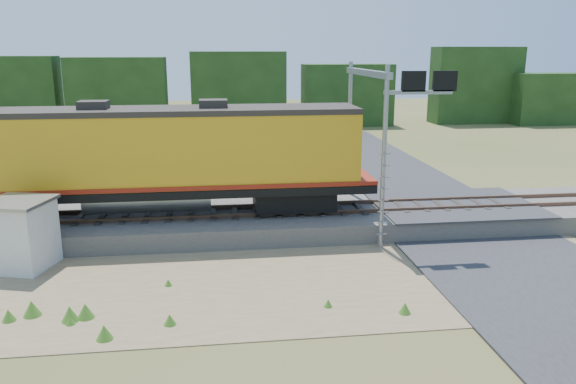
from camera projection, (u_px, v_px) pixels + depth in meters
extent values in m
plane|color=#475123|center=(324.00, 284.00, 18.43)|extent=(140.00, 140.00, 0.00)
cube|color=slate|center=(298.00, 219.00, 24.10)|extent=(70.00, 5.00, 0.80)
cube|color=brown|center=(300.00, 213.00, 23.29)|extent=(70.00, 0.10, 0.16)
cube|color=brown|center=(296.00, 204.00, 24.67)|extent=(70.00, 0.10, 0.16)
cube|color=#8C7754|center=(262.00, 281.00, 18.66)|extent=(26.00, 8.00, 0.03)
cube|color=#38383A|center=(454.00, 204.00, 24.86)|extent=(7.00, 5.20, 0.06)
cube|color=#38383A|center=(362.00, 156.00, 40.43)|extent=(7.00, 24.00, 0.08)
cube|color=#1B3413|center=(250.00, 95.00, 54.16)|extent=(36.00, 3.00, 6.50)
cube|color=black|center=(293.00, 198.00, 23.83)|extent=(3.35, 2.14, 0.84)
cube|color=black|center=(147.00, 189.00, 22.94)|extent=(18.59, 2.79, 0.33)
cylinder|color=gray|center=(148.00, 199.00, 23.05)|extent=(5.11, 1.12, 1.12)
cube|color=orange|center=(145.00, 150.00, 22.55)|extent=(17.19, 2.70, 2.88)
cube|color=maroon|center=(147.00, 182.00, 22.87)|extent=(18.59, 2.83, 0.17)
cube|color=#28231E|center=(142.00, 111.00, 22.16)|extent=(17.19, 2.74, 0.22)
cube|color=#28231E|center=(93.00, 106.00, 21.88)|extent=(1.12, 0.93, 0.42)
cube|color=#28231E|center=(213.00, 105.00, 22.46)|extent=(1.12, 0.93, 0.42)
cube|color=silver|center=(20.00, 236.00, 19.53)|extent=(2.33, 2.33, 2.37)
cube|color=gray|center=(16.00, 202.00, 19.23)|extent=(2.57, 2.57, 0.11)
cylinder|color=gray|center=(384.00, 160.00, 21.00)|extent=(0.18, 0.18, 6.96)
cylinder|color=gray|center=(349.00, 137.00, 26.38)|extent=(0.18, 0.18, 6.96)
cube|color=gray|center=(367.00, 73.00, 22.93)|extent=(0.25, 6.20, 0.25)
cube|color=gray|center=(418.00, 92.00, 20.53)|extent=(2.58, 0.15, 0.15)
cube|color=black|center=(414.00, 81.00, 20.41)|extent=(0.89, 0.15, 0.75)
cube|color=black|center=(445.00, 81.00, 20.56)|extent=(0.89, 0.15, 0.75)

